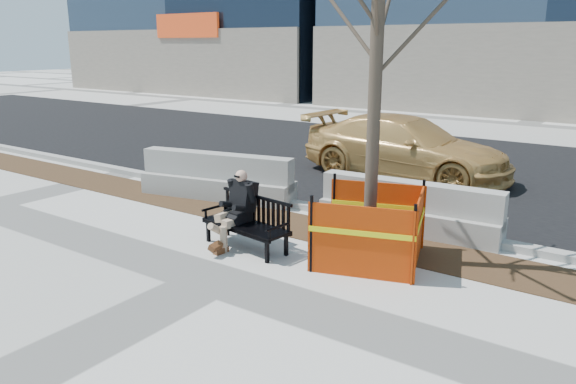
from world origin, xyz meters
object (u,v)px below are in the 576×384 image
at_px(bench, 246,248).
at_px(tree_fence, 368,259).
at_px(seated_man, 239,244).
at_px(jersey_barrier_left, 217,198).
at_px(sedan, 404,177).
at_px(jersey_barrier_right, 407,231).

xyz_separation_m(bench, tree_fence, (1.83, 0.68, 0.00)).
bearing_deg(bench, seated_man, 169.10).
bearing_deg(jersey_barrier_left, seated_man, -53.10).
bearing_deg(sedan, seated_man, -179.50).
height_order(bench, jersey_barrier_left, jersey_barrier_left).
distance_m(seated_man, jersey_barrier_left, 2.90).
xyz_separation_m(seated_man, jersey_barrier_right, (2.00, 2.18, 0.00)).
xyz_separation_m(bench, seated_man, (-0.21, 0.07, 0.00)).
bearing_deg(jersey_barrier_left, tree_fence, -29.02).
height_order(bench, seated_man, seated_man).
xyz_separation_m(bench, sedan, (0.07, 6.04, 0.00)).
bearing_deg(seated_man, tree_fence, 24.78).
xyz_separation_m(sedan, jersey_barrier_left, (-2.46, -4.06, 0.00)).
height_order(jersey_barrier_left, jersey_barrier_right, jersey_barrier_left).
relative_size(seated_man, jersey_barrier_left, 0.36).
xyz_separation_m(bench, jersey_barrier_left, (-2.39, 1.98, 0.00)).
height_order(sedan, jersey_barrier_right, sedan).
bearing_deg(tree_fence, sedan, 108.18).
distance_m(jersey_barrier_left, jersey_barrier_right, 4.19).
distance_m(tree_fence, sedan, 5.64).
bearing_deg(tree_fence, seated_man, -163.38).
bearing_deg(jersey_barrier_left, bench, -51.53).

